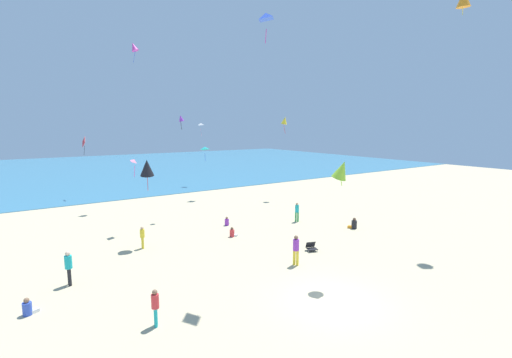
{
  "coord_description": "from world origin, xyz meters",
  "views": [
    {
      "loc": [
        -10.84,
        -10.11,
        7.47
      ],
      "look_at": [
        0.0,
        5.85,
        4.61
      ],
      "focal_mm": 25.08,
      "sensor_mm": 36.0,
      "label": 1
    }
  ],
  "objects_px": {
    "person_3": "(297,211)",
    "person_8": "(227,222)",
    "beach_chair_near_camera": "(311,247)",
    "kite_magenta": "(134,47)",
    "kite_blue": "(266,16)",
    "person_1": "(354,224)",
    "kite_yellow": "(285,121)",
    "person_7": "(233,233)",
    "kite_lime": "(342,170)",
    "person_4": "(142,236)",
    "kite_white": "(201,124)",
    "person_6": "(28,308)",
    "kite_teal": "(205,148)",
    "kite_red": "(84,142)",
    "person_5": "(155,305)",
    "person_0": "(69,266)",
    "person_2": "(296,248)",
    "kite_pink": "(135,161)",
    "kite_purple": "(181,118)",
    "kite_black": "(147,168)"
  },
  "relations": [
    {
      "from": "person_3",
      "to": "kite_white",
      "type": "bearing_deg",
      "value": -144.58
    },
    {
      "from": "kite_purple",
      "to": "kite_teal",
      "type": "bearing_deg",
      "value": 49.95
    },
    {
      "from": "kite_white",
      "to": "kite_pink",
      "type": "bearing_deg",
      "value": -128.26
    },
    {
      "from": "person_1",
      "to": "kite_blue",
      "type": "relative_size",
      "value": 0.61
    },
    {
      "from": "person_1",
      "to": "kite_yellow",
      "type": "height_order",
      "value": "kite_yellow"
    },
    {
      "from": "kite_black",
      "to": "person_3",
      "type": "bearing_deg",
      "value": -4.78
    },
    {
      "from": "person_1",
      "to": "person_0",
      "type": "bearing_deg",
      "value": 61.5
    },
    {
      "from": "person_5",
      "to": "person_4",
      "type": "bearing_deg",
      "value": 97.68
    },
    {
      "from": "kite_white",
      "to": "person_8",
      "type": "bearing_deg",
      "value": -110.21
    },
    {
      "from": "person_3",
      "to": "kite_white",
      "type": "xyz_separation_m",
      "value": [
        1.74,
        20.75,
        6.85
      ]
    },
    {
      "from": "person_3",
      "to": "kite_white",
      "type": "height_order",
      "value": "kite_white"
    },
    {
      "from": "kite_teal",
      "to": "kite_lime",
      "type": "height_order",
      "value": "kite_lime"
    },
    {
      "from": "beach_chair_near_camera",
      "to": "kite_magenta",
      "type": "relative_size",
      "value": 0.4
    },
    {
      "from": "person_2",
      "to": "person_1",
      "type": "bearing_deg",
      "value": 172.5
    },
    {
      "from": "person_7",
      "to": "kite_lime",
      "type": "xyz_separation_m",
      "value": [
        0.77,
        -8.88,
        5.19
      ]
    },
    {
      "from": "kite_pink",
      "to": "kite_blue",
      "type": "relative_size",
      "value": 0.98
    },
    {
      "from": "kite_lime",
      "to": "kite_black",
      "type": "bearing_deg",
      "value": 120.06
    },
    {
      "from": "person_6",
      "to": "kite_red",
      "type": "relative_size",
      "value": 0.38
    },
    {
      "from": "kite_purple",
      "to": "kite_yellow",
      "type": "bearing_deg",
      "value": 7.23
    },
    {
      "from": "kite_red",
      "to": "kite_black",
      "type": "xyz_separation_m",
      "value": [
        0.62,
        -18.93,
        -0.89
      ]
    },
    {
      "from": "person_3",
      "to": "person_6",
      "type": "bearing_deg",
      "value": -35.2
    },
    {
      "from": "beach_chair_near_camera",
      "to": "kite_magenta",
      "type": "distance_m",
      "value": 24.29
    },
    {
      "from": "person_5",
      "to": "kite_black",
      "type": "bearing_deg",
      "value": 94.87
    },
    {
      "from": "person_4",
      "to": "person_7",
      "type": "relative_size",
      "value": 2.05
    },
    {
      "from": "kite_pink",
      "to": "kite_blue",
      "type": "height_order",
      "value": "kite_blue"
    },
    {
      "from": "kite_magenta",
      "to": "kite_pink",
      "type": "relative_size",
      "value": 1.41
    },
    {
      "from": "kite_white",
      "to": "person_1",
      "type": "bearing_deg",
      "value": -88.9
    },
    {
      "from": "person_5",
      "to": "person_7",
      "type": "xyz_separation_m",
      "value": [
        7.99,
        7.9,
        -0.59
      ]
    },
    {
      "from": "kite_red",
      "to": "kite_purple",
      "type": "distance_m",
      "value": 14.42
    },
    {
      "from": "person_1",
      "to": "kite_teal",
      "type": "height_order",
      "value": "kite_teal"
    },
    {
      "from": "person_5",
      "to": "kite_blue",
      "type": "xyz_separation_m",
      "value": [
        5.99,
        1.34,
        11.54
      ]
    },
    {
      "from": "kite_white",
      "to": "kite_red",
      "type": "bearing_deg",
      "value": -176.37
    },
    {
      "from": "kite_black",
      "to": "kite_purple",
      "type": "relative_size",
      "value": 1.64
    },
    {
      "from": "beach_chair_near_camera",
      "to": "person_8",
      "type": "height_order",
      "value": "person_8"
    },
    {
      "from": "person_4",
      "to": "kite_red",
      "type": "xyz_separation_m",
      "value": [
        -0.04,
        19.28,
        5.04
      ]
    },
    {
      "from": "person_3",
      "to": "person_8",
      "type": "distance_m",
      "value": 5.58
    },
    {
      "from": "person_0",
      "to": "kite_lime",
      "type": "bearing_deg",
      "value": 147.02
    },
    {
      "from": "person_0",
      "to": "person_2",
      "type": "relative_size",
      "value": 1.01
    },
    {
      "from": "person_0",
      "to": "kite_blue",
      "type": "bearing_deg",
      "value": 150.26
    },
    {
      "from": "kite_purple",
      "to": "person_7",
      "type": "bearing_deg",
      "value": -85.81
    },
    {
      "from": "person_4",
      "to": "kite_red",
      "type": "height_order",
      "value": "kite_red"
    },
    {
      "from": "person_3",
      "to": "person_5",
      "type": "distance_m",
      "value": 16.46
    },
    {
      "from": "person_8",
      "to": "kite_white",
      "type": "height_order",
      "value": "kite_white"
    },
    {
      "from": "person_6",
      "to": "kite_lime",
      "type": "height_order",
      "value": "kite_lime"
    },
    {
      "from": "person_2",
      "to": "kite_lime",
      "type": "height_order",
      "value": "kite_lime"
    },
    {
      "from": "person_8",
      "to": "person_3",
      "type": "bearing_deg",
      "value": -75.47
    },
    {
      "from": "person_2",
      "to": "kite_pink",
      "type": "distance_m",
      "value": 13.01
    },
    {
      "from": "beach_chair_near_camera",
      "to": "person_4",
      "type": "bearing_deg",
      "value": -108.02
    },
    {
      "from": "person_4",
      "to": "person_8",
      "type": "distance_m",
      "value": 7.08
    },
    {
      "from": "beach_chair_near_camera",
      "to": "kite_blue",
      "type": "relative_size",
      "value": 0.54
    }
  ]
}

